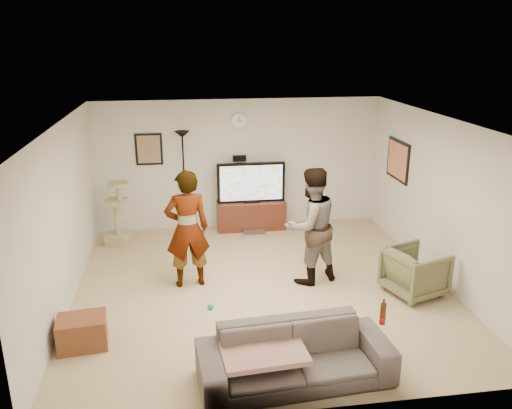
{
  "coord_description": "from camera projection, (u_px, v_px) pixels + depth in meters",
  "views": [
    {
      "loc": [
        -1.12,
        -6.97,
        3.62
      ],
      "look_at": [
        -0.05,
        0.2,
        1.25
      ],
      "focal_mm": 36.28,
      "sensor_mm": 36.0,
      "label": 1
    }
  ],
  "objects": [
    {
      "name": "floor",
      "position": [
        261.0,
        287.0,
        7.83
      ],
      "size": [
        5.5,
        5.5,
        0.02
      ],
      "primitive_type": "cube",
      "color": "tan",
      "rests_on": "ground"
    },
    {
      "name": "ceiling",
      "position": [
        262.0,
        121.0,
        7.05
      ],
      "size": [
        5.5,
        5.5,
        0.02
      ],
      "primitive_type": "cube",
      "color": "white",
      "rests_on": "wall_back"
    },
    {
      "name": "wall_back",
      "position": [
        239.0,
        164.0,
        10.03
      ],
      "size": [
        5.5,
        0.04,
        2.5
      ],
      "primitive_type": "cube",
      "color": "white",
      "rests_on": "floor"
    },
    {
      "name": "wall_front",
      "position": [
        307.0,
        301.0,
        4.86
      ],
      "size": [
        5.5,
        0.04,
        2.5
      ],
      "primitive_type": "cube",
      "color": "white",
      "rests_on": "floor"
    },
    {
      "name": "wall_left",
      "position": [
        63.0,
        218.0,
        7.06
      ],
      "size": [
        0.04,
        5.5,
        2.5
      ],
      "primitive_type": "cube",
      "color": "white",
      "rests_on": "floor"
    },
    {
      "name": "wall_right",
      "position": [
        440.0,
        200.0,
        7.83
      ],
      "size": [
        0.04,
        5.5,
        2.5
      ],
      "primitive_type": "cube",
      "color": "white",
      "rests_on": "floor"
    },
    {
      "name": "wall_clock",
      "position": [
        239.0,
        121.0,
        9.74
      ],
      "size": [
        0.26,
        0.04,
        0.26
      ],
      "primitive_type": "cylinder",
      "rotation": [
        1.57,
        0.0,
        0.0
      ],
      "color": "silver",
      "rests_on": "wall_back"
    },
    {
      "name": "wall_speaker",
      "position": [
        239.0,
        158.0,
        9.93
      ],
      "size": [
        0.25,
        0.1,
        0.1
      ],
      "primitive_type": "cube",
      "color": "black",
      "rests_on": "wall_back"
    },
    {
      "name": "picture_back",
      "position": [
        149.0,
        149.0,
        9.66
      ],
      "size": [
        0.42,
        0.03,
        0.52
      ],
      "primitive_type": "cube",
      "color": "#897052",
      "rests_on": "wall_back"
    },
    {
      "name": "picture_right",
      "position": [
        398.0,
        160.0,
        9.25
      ],
      "size": [
        0.03,
        0.78,
        0.62
      ],
      "primitive_type": "cube",
      "color": "#D77950",
      "rests_on": "wall_right"
    },
    {
      "name": "tv_stand",
      "position": [
        251.0,
        215.0,
        10.13
      ],
      "size": [
        1.32,
        0.45,
        0.55
      ],
      "primitive_type": "cube",
      "color": "#481F15",
      "rests_on": "floor"
    },
    {
      "name": "console_box",
      "position": [
        254.0,
        234.0,
        9.83
      ],
      "size": [
        0.4,
        0.3,
        0.07
      ],
      "primitive_type": "cube",
      "color": "silver",
      "rests_on": "floor"
    },
    {
      "name": "tv",
      "position": [
        251.0,
        182.0,
        9.92
      ],
      "size": [
        1.31,
        0.08,
        0.77
      ],
      "primitive_type": "cube",
      "color": "black",
      "rests_on": "tv_stand"
    },
    {
      "name": "tv_screen",
      "position": [
        251.0,
        183.0,
        9.88
      ],
      "size": [
        1.2,
        0.01,
        0.68
      ],
      "primitive_type": "cube",
      "color": "#3CC7E2",
      "rests_on": "tv"
    },
    {
      "name": "floor_lamp",
      "position": [
        184.0,
        183.0,
        9.76
      ],
      "size": [
        0.32,
        0.32,
        1.96
      ],
      "primitive_type": "cylinder",
      "color": "black",
      "rests_on": "floor"
    },
    {
      "name": "cat_tree",
      "position": [
        116.0,
        213.0,
        9.25
      ],
      "size": [
        0.48,
        0.48,
        1.19
      ],
      "primitive_type": "cube",
      "rotation": [
        0.0,
        0.0,
        -0.3
      ],
      "color": "tan",
      "rests_on": "floor"
    },
    {
      "name": "person_left",
      "position": [
        187.0,
        229.0,
        7.64
      ],
      "size": [
        0.7,
        0.5,
        1.8
      ],
      "primitive_type": "imported",
      "rotation": [
        0.0,
        0.0,
        3.26
      ],
      "color": "gray",
      "rests_on": "floor"
    },
    {
      "name": "person_right",
      "position": [
        311.0,
        226.0,
        7.76
      ],
      "size": [
        1.06,
        0.95,
        1.8
      ],
      "primitive_type": "imported",
      "rotation": [
        0.0,
        0.0,
        3.5
      ],
      "color": "#384C77",
      "rests_on": "floor"
    },
    {
      "name": "sofa",
      "position": [
        295.0,
        356.0,
        5.62
      ],
      "size": [
        2.16,
        0.97,
        0.61
      ],
      "primitive_type": "imported",
      "rotation": [
        0.0,
        0.0,
        0.07
      ],
      "color": "#544A47",
      "rests_on": "floor"
    },
    {
      "name": "throw_blanket",
      "position": [
        263.0,
        350.0,
        5.54
      ],
      "size": [
        0.95,
        0.76,
        0.06
      ],
      "primitive_type": "cube",
      "rotation": [
        0.0,
        0.0,
        0.07
      ],
      "color": "tan",
      "rests_on": "sofa"
    },
    {
      "name": "beer_bottle",
      "position": [
        383.0,
        314.0,
        5.62
      ],
      "size": [
        0.06,
        0.06,
        0.25
      ],
      "primitive_type": "cylinder",
      "color": "#52220A",
      "rests_on": "sofa"
    },
    {
      "name": "armchair",
      "position": [
        415.0,
        272.0,
        7.52
      ],
      "size": [
        0.96,
        0.95,
        0.7
      ],
      "primitive_type": "imported",
      "rotation": [
        0.0,
        0.0,
        1.89
      ],
      "color": "#60613F",
      "rests_on": "floor"
    },
    {
      "name": "side_table",
      "position": [
        82.0,
        332.0,
        6.28
      ],
      "size": [
        0.62,
        0.49,
        0.39
      ],
      "primitive_type": "cube",
      "rotation": [
        0.0,
        0.0,
        0.11
      ],
      "color": "brown",
      "rests_on": "floor"
    },
    {
      "name": "toy_ball",
      "position": [
        211.0,
        306.0,
        7.18
      ],
      "size": [
        0.09,
        0.09,
        0.09
      ],
      "primitive_type": "sphere",
      "color": "#1A9FB0",
      "rests_on": "floor"
    }
  ]
}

